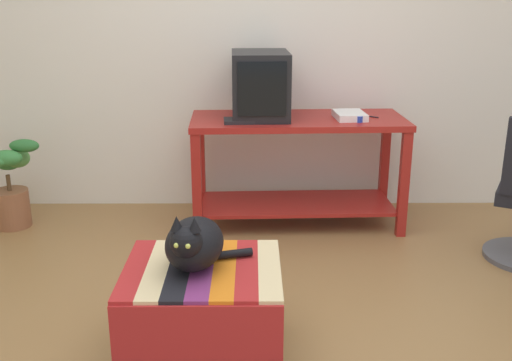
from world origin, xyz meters
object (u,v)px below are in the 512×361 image
at_px(tv_monitor, 260,86).
at_px(ottoman_with_blanket, 203,311).
at_px(book, 350,115).
at_px(keyboard, 255,120).
at_px(potted_plant, 10,185).
at_px(stapler, 355,118).
at_px(desk, 297,153).
at_px(cat, 194,243).

bearing_deg(tv_monitor, ottoman_with_blanket, -101.58).
bearing_deg(book, keyboard, -174.43).
bearing_deg(tv_monitor, potted_plant, -179.62).
distance_m(ottoman_with_blanket, stapler, 1.79).
bearing_deg(desk, tv_monitor, 173.37).
distance_m(keyboard, ottoman_with_blanket, 1.55).
xyz_separation_m(keyboard, cat, (-0.26, -1.43, -0.22)).
height_order(tv_monitor, potted_plant, tv_monitor).
xyz_separation_m(desk, keyboard, (-0.29, -0.14, 0.25)).
bearing_deg(stapler, cat, -162.72).
distance_m(keyboard, stapler, 0.64).
height_order(desk, tv_monitor, tv_monitor).
bearing_deg(potted_plant, ottoman_with_blanket, -46.87).
bearing_deg(desk, ottoman_with_blanket, -110.32).
xyz_separation_m(desk, book, (0.34, -0.03, 0.26)).
relative_size(keyboard, book, 1.56).
xyz_separation_m(desk, cat, (-0.55, -1.58, 0.03)).
xyz_separation_m(keyboard, book, (0.62, 0.11, 0.01)).
relative_size(potted_plant, stapler, 5.64).
height_order(desk, cat, desk).
height_order(desk, stapler, stapler).
bearing_deg(tv_monitor, cat, -102.61).
bearing_deg(ottoman_with_blanket, tv_monitor, 80.46).
relative_size(keyboard, ottoman_with_blanket, 0.59).
bearing_deg(keyboard, cat, -104.43).
relative_size(tv_monitor, ottoman_with_blanket, 0.75).
bearing_deg(cat, book, 69.65).
distance_m(tv_monitor, potted_plant, 1.82).
xyz_separation_m(cat, potted_plant, (-1.40, 1.53, -0.24)).
height_order(tv_monitor, keyboard, tv_monitor).
relative_size(ottoman_with_blanket, potted_plant, 1.09).
relative_size(tv_monitor, stapler, 4.59).
relative_size(desk, book, 5.61).
bearing_deg(tv_monitor, stapler, -15.05).
bearing_deg(ottoman_with_blanket, book, 60.94).
bearing_deg(stapler, potted_plant, 137.48).
bearing_deg(book, ottoman_with_blanket, -123.56).
height_order(desk, potted_plant, desk).
xyz_separation_m(tv_monitor, ottoman_with_blanket, (-0.27, -1.59, -0.75)).
xyz_separation_m(desk, ottoman_with_blanket, (-0.52, -1.57, -0.30)).
distance_m(keyboard, potted_plant, 1.73).
height_order(tv_monitor, book, tv_monitor).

